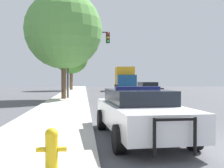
% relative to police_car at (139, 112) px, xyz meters
% --- Properties ---
extents(sidewalk_left, '(3.00, 110.00, 0.13)m').
position_rel_police_car_xyz_m(sidewalk_left, '(-2.80, -1.79, -0.69)').
color(sidewalk_left, '#BCB7AD').
rests_on(sidewalk_left, ground_plane).
extents(police_car, '(2.30, 5.22, 1.48)m').
position_rel_police_car_xyz_m(police_car, '(0.00, 0.00, 0.00)').
color(police_car, white).
rests_on(police_car, ground_plane).
extents(fire_hydrant, '(0.52, 0.23, 0.73)m').
position_rel_police_car_xyz_m(fire_hydrant, '(-2.15, -3.07, -0.23)').
color(fire_hydrant, gold).
rests_on(fire_hydrant, sidewalk_left).
extents(traffic_light, '(3.57, 0.35, 5.64)m').
position_rel_police_car_xyz_m(traffic_light, '(-1.61, 15.56, 3.32)').
color(traffic_light, '#424247').
rests_on(traffic_light, sidewalk_left).
extents(car_background_distant, '(2.04, 4.12, 1.34)m').
position_rel_police_car_xyz_m(car_background_distant, '(4.53, 35.70, -0.03)').
color(car_background_distant, '#474C51').
rests_on(car_background_distant, ground_plane).
extents(car_background_oncoming, '(2.11, 4.38, 1.40)m').
position_rel_police_car_xyz_m(car_background_oncoming, '(4.61, 18.92, -0.00)').
color(car_background_oncoming, black).
rests_on(car_background_oncoming, ground_plane).
extents(box_truck, '(2.97, 6.98, 3.39)m').
position_rel_police_car_xyz_m(box_truck, '(4.15, 31.43, 1.04)').
color(box_truck, navy).
rests_on(box_truck, ground_plane).
extents(tree_sidewalk_far, '(5.04, 5.04, 7.38)m').
position_rel_police_car_xyz_m(tree_sidewalk_far, '(-3.49, 33.91, 4.22)').
color(tree_sidewalk_far, brown).
rests_on(tree_sidewalk_far, sidewalk_left).
extents(tree_sidewalk_mid, '(6.19, 6.19, 8.58)m').
position_rel_police_car_xyz_m(tree_sidewalk_mid, '(-3.22, 14.78, 4.85)').
color(tree_sidewalk_mid, brown).
rests_on(tree_sidewalk_mid, sidewalk_left).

